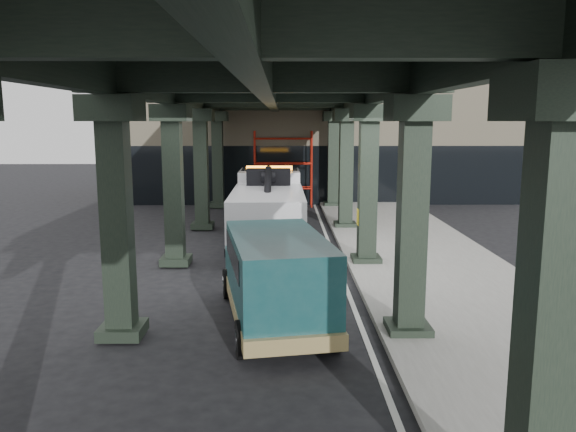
{
  "coord_description": "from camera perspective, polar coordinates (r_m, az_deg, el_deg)",
  "views": [
    {
      "loc": [
        -0.04,
        -15.23,
        4.5
      ],
      "look_at": [
        0.12,
        1.32,
        1.7
      ],
      "focal_mm": 35.0,
      "sensor_mm": 36.0,
      "label": 1
    }
  ],
  "objects": [
    {
      "name": "towed_van",
      "position": [
        12.43,
        -1.26,
        -6.14
      ],
      "size": [
        2.79,
        5.41,
        2.1
      ],
      "rotation": [
        0.0,
        0.0,
        0.17
      ],
      "color": "#134145",
      "rests_on": "ground"
    },
    {
      "name": "scaffolding",
      "position": [
        29.97,
        -0.49,
        5.02
      ],
      "size": [
        3.08,
        0.88,
        4.0
      ],
      "color": "#AF1B0E",
      "rests_on": "ground"
    },
    {
      "name": "ground",
      "position": [
        15.88,
        -0.41,
        -6.86
      ],
      "size": [
        90.0,
        90.0,
        0.0
      ],
      "primitive_type": "plane",
      "color": "black",
      "rests_on": "ground"
    },
    {
      "name": "tow_truck",
      "position": [
        21.06,
        -1.98,
        1.11
      ],
      "size": [
        2.7,
        8.75,
        2.86
      ],
      "rotation": [
        0.0,
        0.0,
        0.0
      ],
      "color": "black",
      "rests_on": "ground"
    },
    {
      "name": "sidewalk",
      "position": [
        18.36,
        13.81,
        -4.63
      ],
      "size": [
        5.0,
        40.0,
        0.15
      ],
      "primitive_type": "cube",
      "color": "gray",
      "rests_on": "ground"
    },
    {
      "name": "viaduct",
      "position": [
        17.26,
        -1.81,
        12.79
      ],
      "size": [
        7.4,
        32.0,
        6.4
      ],
      "color": "black",
      "rests_on": "ground"
    },
    {
      "name": "building",
      "position": [
        35.29,
        2.78,
        8.78
      ],
      "size": [
        22.0,
        10.0,
        8.0
      ],
      "primitive_type": "cube",
      "color": "#C6B793",
      "rests_on": "ground"
    },
    {
      "name": "lane_stripe",
      "position": [
        17.89,
        5.05,
        -4.99
      ],
      "size": [
        0.12,
        38.0,
        0.01
      ],
      "primitive_type": "cube",
      "color": "silver",
      "rests_on": "ground"
    }
  ]
}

